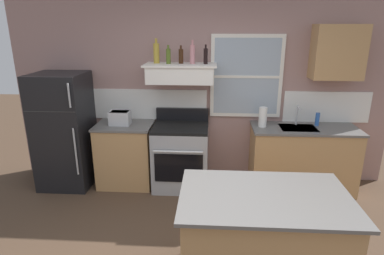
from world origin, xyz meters
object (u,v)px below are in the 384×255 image
Objects in this scene: bottle_olive_oil_square at (168,56)px; paper_towel_roll at (263,117)px; dish_soap_bottle at (317,119)px; kitchen_island at (262,242)px; bottle_brown_stout at (181,56)px; bottle_balsamic_dark at (206,56)px; bottle_champagne_gold_foil at (156,53)px; stove_range at (181,156)px; bottle_rose_pink at (192,54)px; refrigerator at (64,131)px; toaster at (120,118)px.

bottle_olive_oil_square is 0.90× the size of paper_towel_roll.
kitchen_island is at bearing -116.83° from dish_soap_bottle.
paper_towel_roll is (1.12, -0.10, -0.80)m from bottle_brown_stout.
bottle_balsamic_dark is at bearing -0.15° from bottle_olive_oil_square.
bottle_champagne_gold_foil is at bearing 179.58° from dish_soap_bottle.
bottle_olive_oil_square reaches higher than paper_towel_roll.
bottle_rose_pink is (0.16, 0.12, 1.41)m from stove_range.
refrigerator is 2.78m from paper_towel_roll.
paper_towel_roll is (1.96, 0.03, 0.04)m from toaster.
bottle_balsamic_dark is at bearing -178.14° from dish_soap_bottle.
stove_range is 0.78× the size of kitchen_island.
refrigerator is at bearing -176.82° from bottle_balsamic_dark.
refrigerator is 2.24m from bottle_balsamic_dark.
bottle_brown_stout is at bearing -3.10° from bottle_champagne_gold_foil.
refrigerator reaches higher than paper_towel_roll.
bottle_champagne_gold_foil is 0.23× the size of kitchen_island.
dish_soap_bottle is at bearing 1.86° from bottle_balsamic_dark.
dish_soap_bottle is 0.13× the size of kitchen_island.
paper_towel_roll is at bearing 1.91° from stove_range.
bottle_rose_pink is (0.15, -0.01, 0.03)m from bottle_brown_stout.
toaster is 1.02m from bottle_champagne_gold_foil.
bottle_balsamic_dark reaches higher than toaster.
bottle_olive_oil_square is (-0.16, 0.09, 1.38)m from stove_range.
bottle_rose_pink is 1.22× the size of bottle_balsamic_dark.
kitchen_island is at bearing -61.86° from bottle_olive_oil_square.
bottle_rose_pink is (1.81, 0.14, 1.06)m from refrigerator.
dish_soap_bottle is at bearing 63.17° from kitchen_island.
stove_range is at bearing -24.97° from bottle_champagne_gold_foil.
bottle_rose_pink reaches higher than bottle_balsamic_dark.
bottle_champagne_gold_foil is at bearing 174.26° from bottle_balsamic_dark.
stove_range is 1.46m from bottle_champagne_gold_foil.
stove_range is 1.42m from bottle_rose_pink.
kitchen_island is (1.21, -2.00, -1.42)m from bottle_champagne_gold_foil.
bottle_olive_oil_square reaches higher than dish_soap_bottle.
refrigerator is 9.01× the size of dish_soap_bottle.
refrigerator is 5.46× the size of toaster.
stove_range is 1.39m from bottle_brown_stout.
dish_soap_bottle is (1.88, 0.00, -0.84)m from bottle_brown_stout.
kitchen_island is (-1.00, -1.99, -0.54)m from dish_soap_bottle.
dish_soap_bottle is at bearing 0.52° from bottle_rose_pink.
bottle_rose_pink is 0.18m from bottle_balsamic_dark.
toaster is 0.92× the size of bottle_champagne_gold_foil.
paper_towel_roll is (1.45, -0.12, -0.84)m from bottle_champagne_gold_foil.
bottle_champagne_gold_foil reaches higher than kitchen_island.
bottle_rose_pink is at bearing 6.42° from toaster.
toaster is at bearing -171.48° from bottle_brown_stout.
toaster is at bearing -173.58° from bottle_rose_pink.
bottle_rose_pink is 1.14× the size of paper_towel_roll.
toaster reaches higher than stove_range.
dish_soap_bottle is (2.72, 0.13, -0.01)m from toaster.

